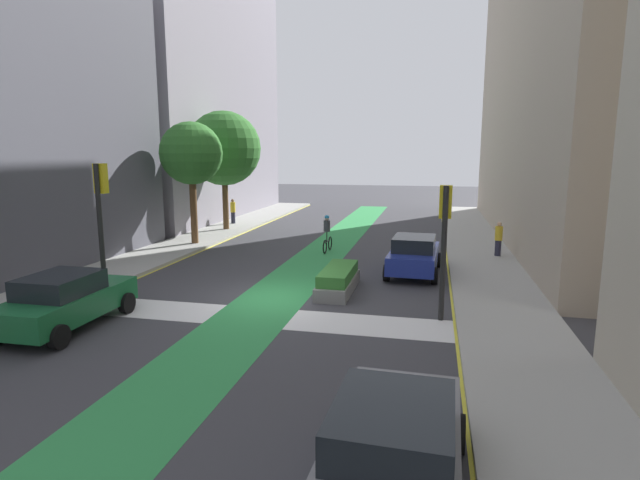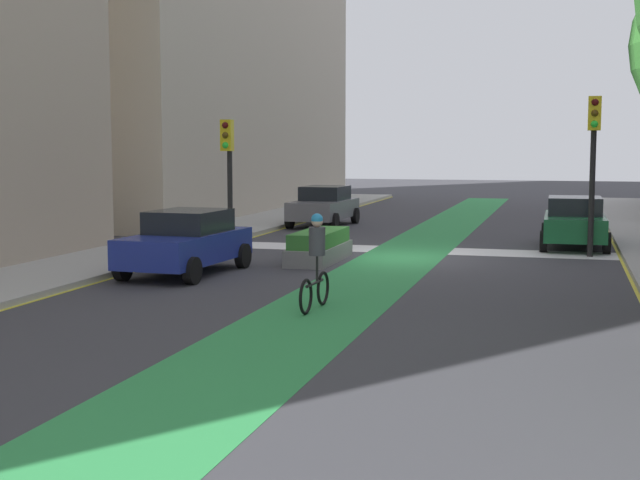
% 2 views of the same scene
% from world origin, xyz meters
% --- Properties ---
extents(ground_plane, '(120.00, 120.00, 0.00)m').
position_xyz_m(ground_plane, '(0.00, 0.00, 0.00)').
color(ground_plane, '#38383D').
extents(bike_lane_paint, '(2.40, 60.00, 0.01)m').
position_xyz_m(bike_lane_paint, '(0.04, 0.00, 0.00)').
color(bike_lane_paint, '#2D8C47').
rests_on(bike_lane_paint, ground_plane).
extents(crosswalk_band, '(12.00, 1.80, 0.01)m').
position_xyz_m(crosswalk_band, '(0.00, -2.00, 0.00)').
color(crosswalk_band, silver).
rests_on(crosswalk_band, ground_plane).
extents(curb_stripe_left, '(0.16, 60.00, 0.01)m').
position_xyz_m(curb_stripe_left, '(-6.00, 0.00, 0.01)').
color(curb_stripe_left, yellow).
rests_on(curb_stripe_left, ground_plane).
extents(sidewalk_right, '(3.00, 60.00, 0.15)m').
position_xyz_m(sidewalk_right, '(7.50, 0.00, 0.07)').
color(sidewalk_right, '#9E9E99').
rests_on(sidewalk_right, ground_plane).
extents(curb_stripe_right, '(0.16, 60.00, 0.01)m').
position_xyz_m(curb_stripe_right, '(6.00, 0.00, 0.01)').
color(curb_stripe_right, yellow).
rests_on(curb_stripe_right, ground_plane).
extents(traffic_signal_near_right, '(0.35, 0.52, 3.95)m').
position_xyz_m(traffic_signal_near_right, '(5.57, -0.96, 2.78)').
color(traffic_signal_near_right, black).
rests_on(traffic_signal_near_right, ground_plane).
extents(traffic_signal_near_left, '(0.35, 0.52, 4.53)m').
position_xyz_m(traffic_signal_near_left, '(-5.14, -1.62, 3.17)').
color(traffic_signal_near_left, black).
rests_on(traffic_signal_near_left, ground_plane).
extents(car_blue_right_far, '(2.19, 4.28, 1.57)m').
position_xyz_m(car_blue_right_far, '(4.56, 4.52, 0.80)').
color(car_blue_right_far, navy).
rests_on(car_blue_right_far, ground_plane).
extents(car_green_left_near, '(2.05, 4.22, 1.57)m').
position_xyz_m(car_green_left_near, '(-4.72, -4.06, 0.80)').
color(car_green_left_near, '#196033').
rests_on(car_green_left_near, ground_plane).
extents(car_grey_right_near, '(2.16, 4.27, 1.57)m').
position_xyz_m(car_grey_right_near, '(4.80, -9.32, 0.80)').
color(car_grey_right_near, slate).
rests_on(car_grey_right_near, ground_plane).
extents(cyclist_in_lane, '(0.32, 1.73, 1.86)m').
position_xyz_m(cyclist_in_lane, '(0.19, 8.26, 0.97)').
color(cyclist_in_lane, black).
rests_on(cyclist_in_lane, ground_plane).
extents(median_planter, '(1.09, 3.30, 0.85)m').
position_xyz_m(median_planter, '(2.04, 1.34, 0.40)').
color(median_planter, slate).
rests_on(median_planter, ground_plane).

